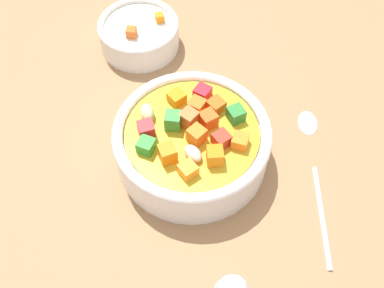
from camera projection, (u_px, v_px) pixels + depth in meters
ground_plane at (192, 162)px, 60.13cm from camera, size 140.00×140.00×2.00cm
soup_bowl_main at (192, 142)px, 56.62cm from camera, size 18.38×18.38×7.27cm
spoon at (314, 157)px, 58.90cm from camera, size 20.40×9.90×0.72cm
side_bowl_small at (139, 33)px, 68.37cm from camera, size 11.39×11.39×4.87cm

